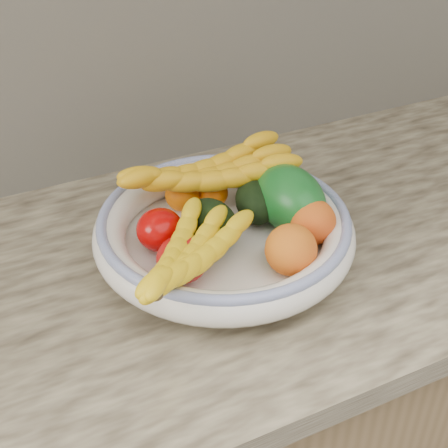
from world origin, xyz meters
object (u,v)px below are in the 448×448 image
(green_mango, at_px, (290,199))
(banana_bunch_front, at_px, (188,259))
(fruit_bowl, at_px, (224,230))
(banana_bunch_back, at_px, (208,178))

(green_mango, distance_m, banana_bunch_front, 0.21)
(fruit_bowl, distance_m, green_mango, 0.11)
(fruit_bowl, xyz_separation_m, green_mango, (0.11, -0.00, 0.03))
(green_mango, xyz_separation_m, banana_bunch_back, (-0.10, 0.09, 0.01))
(fruit_bowl, height_order, green_mango, green_mango)
(fruit_bowl, distance_m, banana_bunch_front, 0.13)
(banana_bunch_front, bearing_deg, banana_bunch_back, 16.62)
(banana_bunch_front, bearing_deg, green_mango, -20.53)
(fruit_bowl, xyz_separation_m, banana_bunch_back, (0.01, 0.09, 0.04))
(green_mango, bearing_deg, fruit_bowl, 173.18)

